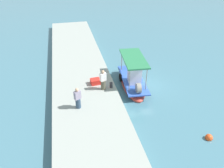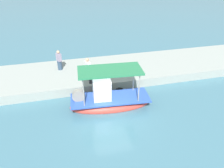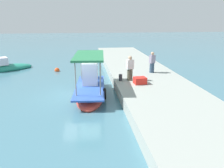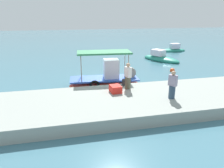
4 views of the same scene
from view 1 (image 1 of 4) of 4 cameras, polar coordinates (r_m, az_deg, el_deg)
ground_plane at (r=19.86m, az=6.88°, el=-0.26°), size 120.00×120.00×0.00m
dock_quay at (r=18.78m, az=-7.22°, el=-1.13°), size 36.00×5.10×0.68m
main_fishing_boat at (r=19.41m, az=5.31°, el=0.74°), size 5.45×2.21×3.03m
fisherman_near_bollard at (r=15.74m, az=-8.75°, el=-3.81°), size 0.49×0.53×1.63m
fisherman_by_crate at (r=17.56m, az=-2.28°, el=0.84°), size 0.47×0.54×1.69m
mooring_bollard at (r=18.02m, az=-0.23°, el=-0.27°), size 0.24×0.24×0.45m
cargo_crate at (r=18.57m, az=-4.27°, el=0.66°), size 0.69×0.83×0.43m
marker_buoy at (r=15.87m, az=23.53°, el=-12.46°), size 0.47×0.47×0.47m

